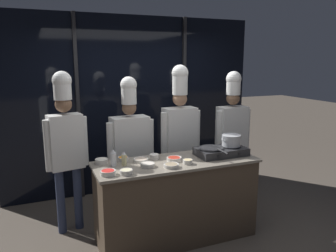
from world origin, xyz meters
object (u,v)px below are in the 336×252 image
portable_stove (221,151)px  prep_bowl_bell_pepper (108,172)px  squeeze_bottle_clear (113,158)px  prep_bowl_rice (154,156)px  prep_bowl_onion (147,165)px  frying_pan (211,147)px  chef_line (180,130)px  prep_bowl_noodles (126,172)px  prep_bowl_carrots (123,159)px  chef_pastry (232,128)px  stock_pot (231,140)px  prep_bowl_chili_flakes (174,159)px  squeeze_bottle_oil (124,159)px  chef_sous (130,142)px  prep_bowl_ginger (188,161)px  chef_head (66,138)px  prep_bowl_garlic (102,161)px  prep_bowl_mushrooms (171,165)px  prep_bowl_chicken (141,160)px

portable_stove → prep_bowl_bell_pepper: bearing=-172.9°
squeeze_bottle_clear → prep_bowl_rice: bearing=9.3°
squeeze_bottle_clear → prep_bowl_onion: squeeze_bottle_clear is taller
frying_pan → chef_line: bearing=99.6°
portable_stove → prep_bowl_noodles: 1.23m
prep_bowl_carrots → chef_pastry: 1.76m
stock_pot → prep_bowl_bell_pepper: bearing=-173.5°
prep_bowl_onion → prep_bowl_chili_flakes: bearing=13.8°
prep_bowl_bell_pepper → prep_bowl_onion: 0.45m
portable_stove → chef_line: 0.71m
prep_bowl_carrots → chef_pastry: chef_pastry is taller
squeeze_bottle_oil → prep_bowl_carrots: (0.02, 0.14, -0.04)m
chef_line → prep_bowl_rice: bearing=39.1°
frying_pan → chef_sous: (-0.78, 0.68, -0.03)m
prep_bowl_ginger → chef_pastry: bearing=36.3°
chef_head → chef_line: size_ratio=0.97×
portable_stove → prep_bowl_rice: (-0.78, 0.16, -0.02)m
prep_bowl_garlic → chef_head: 0.56m
squeeze_bottle_clear → prep_bowl_mushrooms: (0.55, -0.27, -0.06)m
prep_bowl_onion → stock_pot: bearing=4.1°
chef_head → chef_pastry: size_ratio=1.02×
stock_pot → squeeze_bottle_clear: bearing=176.7°
prep_bowl_mushrooms → chef_sous: bearing=103.0°
prep_bowl_chicken → squeeze_bottle_oil: bearing=-164.5°
prep_bowl_bell_pepper → chef_pastry: (1.94, 0.80, 0.14)m
prep_bowl_rice → chef_head: size_ratio=0.06×
prep_bowl_bell_pepper → portable_stove: bearing=7.1°
frying_pan → chef_head: (-1.56, 0.64, 0.10)m
squeeze_bottle_oil → chef_line: bearing=32.7°
portable_stove → prep_bowl_noodles: size_ratio=4.61×
squeeze_bottle_oil → prep_bowl_mushrooms: (0.44, -0.25, -0.05)m
prep_bowl_mushrooms → chef_line: (0.47, 0.84, 0.18)m
portable_stove → frying_pan: size_ratio=1.15×
portable_stove → prep_bowl_noodles: portable_stove is taller
prep_bowl_garlic → chef_head: size_ratio=0.07×
frying_pan → prep_bowl_rice: frying_pan is taller
prep_bowl_ginger → chef_sous: (-0.41, 0.83, 0.06)m
prep_bowl_onion → chef_head: chef_head is taller
prep_bowl_rice → chef_pastry: chef_pastry is taller
chef_pastry → prep_bowl_carrots: bearing=13.6°
squeeze_bottle_clear → prep_bowl_chili_flakes: (0.67, -0.08, -0.06)m
squeeze_bottle_oil → prep_bowl_garlic: (-0.21, 0.16, -0.04)m
prep_bowl_onion → squeeze_bottle_clear: bearing=154.0°
chef_head → chef_pastry: chef_head is taller
prep_bowl_chicken → chef_sous: bearing=86.4°
portable_stove → chef_pastry: size_ratio=0.31×
prep_bowl_garlic → chef_head: (-0.33, 0.42, 0.19)m
squeeze_bottle_clear → prep_bowl_garlic: 0.18m
prep_bowl_mushrooms → prep_bowl_rice: bearing=100.1°
stock_pot → prep_bowl_ginger: bearing=-166.7°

